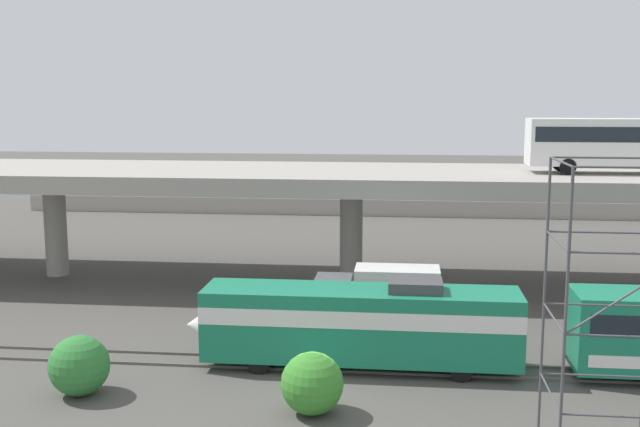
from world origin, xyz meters
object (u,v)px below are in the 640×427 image
(service_truck_west, at_px, (381,292))
(parked_car_5, at_px, (478,183))
(parked_car_4, at_px, (139,182))
(parked_car_3, at_px, (523,185))
(parked_car_1, at_px, (195,182))
(scaffolding_tower, at_px, (611,308))
(parked_car_2, at_px, (196,179))
(parked_car_0, at_px, (334,185))
(transit_bus_on_overpass, at_px, (626,140))
(train_locomotive, at_px, (345,321))

(service_truck_west, distance_m, parked_car_5, 47.55)
(parked_car_4, bearing_deg, parked_car_3, 1.81)
(parked_car_1, bearing_deg, scaffolding_tower, 116.83)
(parked_car_1, height_order, parked_car_2, same)
(parked_car_2, xyz_separation_m, parked_car_4, (-5.91, -2.92, -0.00))
(parked_car_0, distance_m, parked_car_5, 16.48)
(parked_car_0, xyz_separation_m, parked_car_3, (20.83, 2.63, -0.00))
(parked_car_2, height_order, parked_car_4, same)
(service_truck_west, xyz_separation_m, parked_car_1, (-22.53, 43.94, 0.83))
(parked_car_0, bearing_deg, transit_bus_on_overpass, 121.88)
(parked_car_0, height_order, parked_car_2, same)
(parked_car_5, bearing_deg, parked_car_3, -16.74)
(train_locomotive, bearing_deg, parked_car_0, -84.26)
(scaffolding_tower, relative_size, parked_car_0, 2.23)
(scaffolding_tower, xyz_separation_m, parked_car_1, (-30.40, 60.09, -3.09))
(train_locomotive, xyz_separation_m, transit_bus_on_overpass, (16.26, 15.66, 7.39))
(parked_car_0, xyz_separation_m, parked_car_5, (15.96, 4.10, 0.00))
(train_locomotive, relative_size, service_truck_west, 2.25)
(parked_car_1, xyz_separation_m, parked_car_4, (-6.54, -0.19, -0.00))
(train_locomotive, relative_size, parked_car_0, 3.30)
(scaffolding_tower, xyz_separation_m, parked_car_3, (6.53, 61.27, -3.09))
(parked_car_1, height_order, parked_car_3, same)
(service_truck_west, relative_size, parked_car_5, 1.51)
(parked_car_2, distance_m, parked_car_4, 6.59)
(train_locomotive, height_order, parked_car_4, train_locomotive)
(scaffolding_tower, bearing_deg, parked_car_3, 83.92)
(scaffolding_tower, xyz_separation_m, parked_car_2, (-31.03, 62.82, -3.09))
(train_locomotive, relative_size, parked_car_2, 3.34)
(parked_car_1, xyz_separation_m, parked_car_3, (36.93, 1.18, 0.00))
(train_locomotive, xyz_separation_m, service_truck_west, (1.42, 7.38, -0.56))
(transit_bus_on_overpass, distance_m, parked_car_1, 52.14)
(service_truck_west, bearing_deg, parked_car_0, -81.39)
(train_locomotive, bearing_deg, parked_car_5, -101.47)
(train_locomotive, height_order, service_truck_west, train_locomotive)
(train_locomotive, xyz_separation_m, parked_car_4, (-27.65, 51.12, 0.27))
(transit_bus_on_overpass, bearing_deg, parked_car_3, -89.31)
(parked_car_4, bearing_deg, service_truck_west, -56.39)
(train_locomotive, bearing_deg, parked_car_2, -68.08)
(scaffolding_tower, bearing_deg, train_locomotive, 136.61)
(parked_car_0, height_order, parked_car_1, same)
(transit_bus_on_overpass, bearing_deg, parked_car_5, -82.10)
(service_truck_west, relative_size, parked_car_0, 1.47)
(service_truck_west, relative_size, parked_car_4, 1.55)
(parked_car_2, bearing_deg, parked_car_5, -0.15)
(train_locomotive, distance_m, parked_car_2, 58.25)
(parked_car_1, bearing_deg, parked_car_3, -178.17)
(service_truck_west, bearing_deg, parked_car_4, -56.39)
(train_locomotive, bearing_deg, service_truck_west, -100.90)
(parked_car_3, bearing_deg, scaffolding_tower, 83.92)
(parked_car_4, bearing_deg, transit_bus_on_overpass, -38.92)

